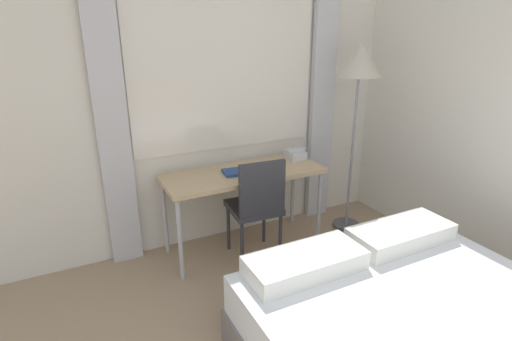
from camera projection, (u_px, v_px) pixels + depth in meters
name	position (u px, v px, depth m)	size (l,w,h in m)	color
wall_back_with_window	(201.00, 92.00, 3.34)	(4.70, 0.13, 2.70)	silver
desk	(243.00, 178.00, 3.39)	(1.36, 0.53, 0.72)	tan
desk_chair	(257.00, 203.00, 3.25)	(0.43, 0.43, 0.91)	#333338
standing_lamp	(359.00, 70.00, 3.46)	(0.39, 0.39, 1.75)	#4C4C51
telephone	(295.00, 154.00, 3.67)	(0.18, 0.16, 0.10)	silver
book	(241.00, 171.00, 3.33)	(0.32, 0.21, 0.02)	navy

